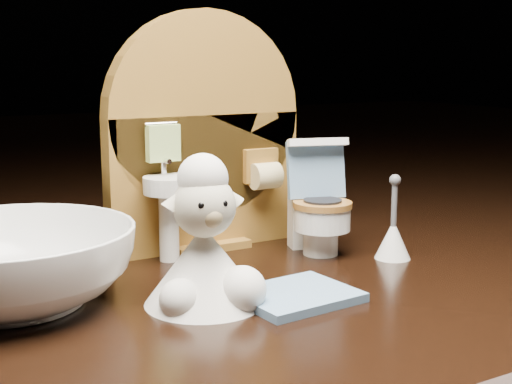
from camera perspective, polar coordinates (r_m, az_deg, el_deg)
backdrop_panel at (r=0.45m, az=-4.22°, el=3.69°), size 0.13×0.05×0.15m
toy_toilet at (r=0.45m, az=4.97°, el=-1.49°), size 0.04×0.05×0.07m
bath_mat at (r=0.37m, az=3.18°, el=-8.27°), size 0.06×0.05×0.00m
toilet_brush at (r=0.44m, az=10.91°, el=-3.52°), size 0.02×0.02×0.05m
plush_lamb at (r=0.35m, az=-4.06°, el=-4.84°), size 0.06×0.06×0.08m
ceramic_bowl at (r=0.37m, az=-19.07°, el=-5.66°), size 0.16×0.16×0.04m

